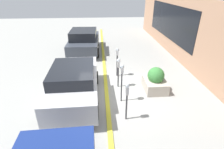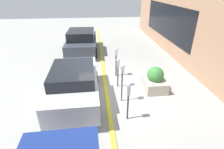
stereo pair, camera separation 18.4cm
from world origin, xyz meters
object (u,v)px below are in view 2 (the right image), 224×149
Objects in this scene: planter_box at (155,80)px; parking_meter_second at (122,74)px; parking_meter_middle at (118,66)px; parked_car_middle at (74,83)px; parked_car_rear at (82,41)px; parking_meter_nearest at (128,95)px; parking_meter_fourth at (116,57)px.

parking_meter_second is at bearing 114.51° from planter_box.
parking_meter_middle is (1.13, 0.00, -0.20)m from parking_meter_second.
parking_meter_second is at bearing -98.49° from parked_car_middle.
parked_car_rear is (5.33, 3.35, 0.33)m from planter_box.
parking_meter_second reaches higher than parking_meter_middle.
parking_meter_middle is at bearing -64.63° from parked_car_middle.
parking_meter_fourth reaches higher than parking_meter_nearest.
parking_meter_second is 2.20m from parking_meter_fourth.
parking_meter_fourth is 4.28m from parked_car_rear.
parking_meter_second is 6.31m from parked_car_rear.
parking_meter_fourth is at bearing -3.11° from parking_meter_middle.
parked_car_rear reaches higher than planter_box.
parking_meter_middle is 1.07m from parking_meter_fourth.
parking_meter_fourth is 2.18m from planter_box.
parking_meter_second reaches higher than parking_meter_nearest.
parking_meter_nearest is 0.95× the size of parking_meter_fourth.
parking_meter_nearest is at bearing -178.07° from parking_meter_second.
parking_meter_fourth is at bearing -0.34° from parking_meter_nearest.
planter_box is 0.29× the size of parked_car_middle.
parking_meter_middle is at bearing 1.01° from parking_meter_nearest.
parking_meter_fourth reaches higher than planter_box.
parked_car_middle is (1.29, 1.83, -0.21)m from parking_meter_nearest.
parking_meter_fourth is at bearing -44.49° from parked_car_middle.
parking_meter_middle is 2.02m from parked_car_middle.
parked_car_middle is (-0.89, 1.79, -0.24)m from parking_meter_middle.
parking_meter_second is at bearing -179.86° from parking_meter_middle.
parked_car_rear reaches higher than parking_meter_fourth.
parking_meter_second is 0.39× the size of parked_car_rear.
parking_meter_nearest is at bearing -126.26° from parked_car_middle.
parking_meter_fourth is 2.70m from parked_car_middle.
parked_car_middle is at bearing 98.00° from planter_box.
parking_meter_fourth is 0.36× the size of parked_car_rear.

